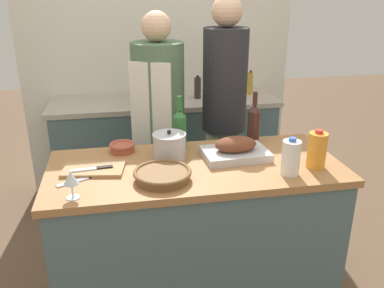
{
  "coord_description": "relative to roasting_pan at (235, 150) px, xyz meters",
  "views": [
    {
      "loc": [
        -0.4,
        -1.98,
        1.84
      ],
      "look_at": [
        0.0,
        0.11,
        1.0
      ],
      "focal_mm": 38.0,
      "sensor_mm": 36.0,
      "label": 1
    }
  ],
  "objects": [
    {
      "name": "back_wall",
      "position": [
        -0.24,
        1.67,
        0.31
      ],
      "size": [
        2.42,
        0.1,
        2.55
      ],
      "color": "silver",
      "rests_on": "ground_plane"
    },
    {
      "name": "knife_chef",
      "position": [
        -0.83,
        -0.13,
        -0.04
      ],
      "size": [
        0.25,
        0.14,
        0.01
      ],
      "color": "#B7B7BC",
      "rests_on": "kitchen_island"
    },
    {
      "name": "wine_bottle_green",
      "position": [
        0.18,
        0.23,
        0.08
      ],
      "size": [
        0.08,
        0.08,
        0.32
      ],
      "color": "#381E19",
      "rests_on": "kitchen_island"
    },
    {
      "name": "roasting_pan",
      "position": [
        0.0,
        0.0,
        0.0
      ],
      "size": [
        0.38,
        0.26,
        0.12
      ],
      "color": "#BCBCC1",
      "rests_on": "kitchen_island"
    },
    {
      "name": "mixing_bowl",
      "position": [
        -0.63,
        0.21,
        -0.02
      ],
      "size": [
        0.15,
        0.15,
        0.05
      ],
      "color": "#A84C38",
      "rests_on": "kitchen_island"
    },
    {
      "name": "juice_jug",
      "position": [
        0.39,
        -0.2,
        0.05
      ],
      "size": [
        0.1,
        0.1,
        0.21
      ],
      "color": "orange",
      "rests_on": "kitchen_island"
    },
    {
      "name": "knife_paring",
      "position": [
        -0.79,
        -0.05,
        -0.03
      ],
      "size": [
        0.22,
        0.05,
        0.01
      ],
      "color": "#B7B7BC",
      "rests_on": "cutting_board"
    },
    {
      "name": "condiment_bottle_short",
      "position": [
        0.05,
        1.3,
        0.05
      ],
      "size": [
        0.06,
        0.06,
        0.2
      ],
      "color": "#332D28",
      "rests_on": "back_counter"
    },
    {
      "name": "wine_bottle_dark",
      "position": [
        -0.28,
        0.21,
        0.08
      ],
      "size": [
        0.08,
        0.08,
        0.32
      ],
      "color": "#28662D",
      "rests_on": "kitchen_island"
    },
    {
      "name": "person_cook_aproned",
      "position": [
        -0.36,
        0.65,
        -0.04
      ],
      "size": [
        0.37,
        0.39,
        1.69
      ],
      "rotation": [
        0.0,
        0.0,
        -0.41
      ],
      "color": "beige",
      "rests_on": "ground_plane"
    },
    {
      "name": "kitchen_island",
      "position": [
        -0.24,
        -0.05,
        -0.51
      ],
      "size": [
        1.59,
        0.7,
        0.92
      ],
      "color": "#4C666B",
      "rests_on": "ground_plane"
    },
    {
      "name": "cutting_board",
      "position": [
        -0.79,
        -0.03,
        -0.04
      ],
      "size": [
        0.34,
        0.23,
        0.02
      ],
      "color": "#AD7F51",
      "rests_on": "kitchen_island"
    },
    {
      "name": "wine_glass_left",
      "position": [
        -0.87,
        -0.31,
        0.05
      ],
      "size": [
        0.07,
        0.07,
        0.13
      ],
      "color": "silver",
      "rests_on": "kitchen_island"
    },
    {
      "name": "stock_pot",
      "position": [
        -0.37,
        0.06,
        0.03
      ],
      "size": [
        0.19,
        0.19,
        0.17
      ],
      "color": "#B7B7BC",
      "rests_on": "kitchen_island"
    },
    {
      "name": "stand_mixer",
      "position": [
        -0.37,
        1.27,
        0.1
      ],
      "size": [
        0.18,
        0.14,
        0.34
      ],
      "color": "#333842",
      "rests_on": "back_counter"
    },
    {
      "name": "milk_jug",
      "position": [
        0.21,
        -0.26,
        0.05
      ],
      "size": [
        0.09,
        0.09,
        0.2
      ],
      "color": "white",
      "rests_on": "kitchen_island"
    },
    {
      "name": "wicker_basket",
      "position": [
        -0.44,
        -0.21,
        -0.02
      ],
      "size": [
        0.29,
        0.29,
        0.05
      ],
      "color": "brown",
      "rests_on": "kitchen_island"
    },
    {
      "name": "person_cook_guest",
      "position": [
        0.11,
        0.68,
        0.03
      ],
      "size": [
        0.31,
        0.31,
        1.78
      ],
      "rotation": [
        0.0,
        0.0,
        -0.25
      ],
      "color": "beige",
      "rests_on": "ground_plane"
    },
    {
      "name": "condiment_bottle_tall",
      "position": [
        0.53,
        1.35,
        0.06
      ],
      "size": [
        0.05,
        0.05,
        0.21
      ],
      "color": "#B28E2D",
      "rests_on": "back_counter"
    },
    {
      "name": "back_counter",
      "position": [
        -0.24,
        1.32,
        -0.51
      ],
      "size": [
        1.92,
        0.6,
        0.93
      ],
      "color": "#4C666B",
      "rests_on": "ground_plane"
    }
  ]
}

